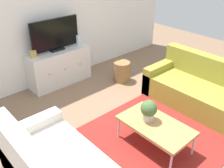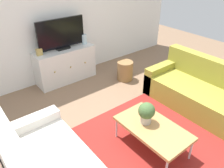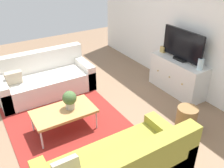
% 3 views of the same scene
% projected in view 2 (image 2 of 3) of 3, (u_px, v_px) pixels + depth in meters
% --- Properties ---
extents(ground_plane, '(10.00, 10.00, 0.00)m').
position_uv_depth(ground_plane, '(139.00, 137.00, 3.34)').
color(ground_plane, '#84664C').
extents(wall_back, '(6.40, 0.12, 2.70)m').
position_uv_depth(wall_back, '(53.00, 15.00, 4.38)').
color(wall_back, white).
rests_on(wall_back, ground_plane).
extents(area_rug, '(2.50, 1.90, 0.01)m').
position_uv_depth(area_rug, '(147.00, 143.00, 3.24)').
color(area_rug, maroon).
rests_on(area_rug, ground_plane).
extents(couch_right_side, '(0.86, 1.89, 0.84)m').
position_uv_depth(couch_right_side, '(203.00, 93.00, 3.90)').
color(couch_right_side, olive).
rests_on(couch_right_side, ground_plane).
extents(coffee_table, '(0.58, 1.01, 0.39)m').
position_uv_depth(coffee_table, '(153.00, 128.00, 2.99)').
color(coffee_table, '#B7844C').
rests_on(coffee_table, ground_plane).
extents(potted_plant, '(0.23, 0.23, 0.31)m').
position_uv_depth(potted_plant, '(146.00, 112.00, 2.97)').
color(potted_plant, '#B7B2A8').
rests_on(potted_plant, coffee_table).
extents(tv_console, '(1.25, 0.47, 0.71)m').
position_uv_depth(tv_console, '(65.00, 65.00, 4.70)').
color(tv_console, silver).
rests_on(tv_console, ground_plane).
extents(flat_screen_tv, '(0.99, 0.16, 0.62)m').
position_uv_depth(flat_screen_tv, '(61.00, 34.00, 4.37)').
color(flat_screen_tv, black).
rests_on(flat_screen_tv, tv_console).
extents(glass_vase, '(0.11, 0.11, 0.21)m').
position_uv_depth(glass_vase, '(84.00, 39.00, 4.73)').
color(glass_vase, silver).
rests_on(glass_vase, tv_console).
extents(mantel_clock, '(0.11, 0.07, 0.13)m').
position_uv_depth(mantel_clock, '(39.00, 52.00, 4.21)').
color(mantel_clock, tan).
rests_on(mantel_clock, tv_console).
extents(wicker_basket, '(0.34, 0.34, 0.42)m').
position_uv_depth(wicker_basket, '(125.00, 71.00, 4.79)').
color(wicker_basket, olive).
rests_on(wicker_basket, ground_plane).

